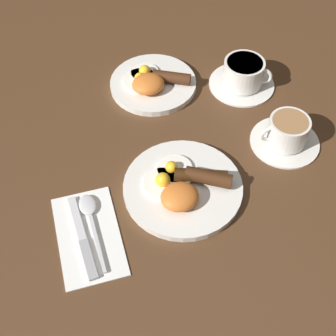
% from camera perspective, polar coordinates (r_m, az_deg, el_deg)
% --- Properties ---
extents(ground_plane, '(3.00, 3.00, 0.00)m').
position_cam_1_polar(ground_plane, '(0.94, 1.80, -2.68)').
color(ground_plane, '#4C301C').
extents(breakfast_plate_near, '(0.24, 0.24, 0.05)m').
position_cam_1_polar(breakfast_plate_near, '(0.93, 1.93, -2.25)').
color(breakfast_plate_near, silver).
rests_on(breakfast_plate_near, ground_plane).
extents(breakfast_plate_far, '(0.21, 0.21, 0.05)m').
position_cam_1_polar(breakfast_plate_far, '(1.13, -1.91, 10.37)').
color(breakfast_plate_far, silver).
rests_on(breakfast_plate_far, ground_plane).
extents(teacup_near, '(0.15, 0.15, 0.07)m').
position_cam_1_polar(teacup_near, '(1.03, 14.26, 4.08)').
color(teacup_near, silver).
rests_on(teacup_near, ground_plane).
extents(teacup_far, '(0.16, 0.16, 0.07)m').
position_cam_1_polar(teacup_far, '(1.14, 9.16, 11.10)').
color(teacup_far, silver).
rests_on(teacup_far, ground_plane).
extents(napkin, '(0.13, 0.21, 0.01)m').
position_cam_1_polar(napkin, '(0.89, -9.66, -8.08)').
color(napkin, white).
rests_on(napkin, ground_plane).
extents(knife, '(0.02, 0.18, 0.01)m').
position_cam_1_polar(knife, '(0.88, -10.28, -8.74)').
color(knife, silver).
rests_on(knife, napkin).
extents(spoon, '(0.04, 0.17, 0.01)m').
position_cam_1_polar(spoon, '(0.91, -9.55, -5.36)').
color(spoon, silver).
rests_on(spoon, napkin).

